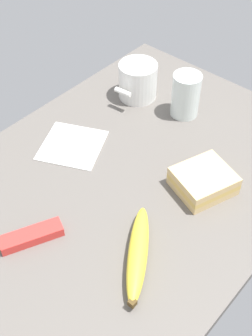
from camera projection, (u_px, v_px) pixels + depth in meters
tabletop at (126, 181)px, 95.89cm from camera, size 90.00×64.00×2.00cm
coffee_mug_black at (138, 80)px, 112.01cm from camera, size 12.12×9.60×9.25cm
sandwich_main at (203, 181)px, 91.55cm from camera, size 13.99×13.31×4.40cm
glass_of_milk at (186, 97)px, 106.92cm from camera, size 6.82×6.82×10.90cm
banana at (138, 253)px, 79.94cm from camera, size 18.90×14.60×3.54cm
snack_bar at (31, 236)px, 83.44cm from camera, size 12.15×8.07×2.00cm
paper_napkin at (72, 145)px, 102.06cm from camera, size 17.78×17.78×0.30cm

